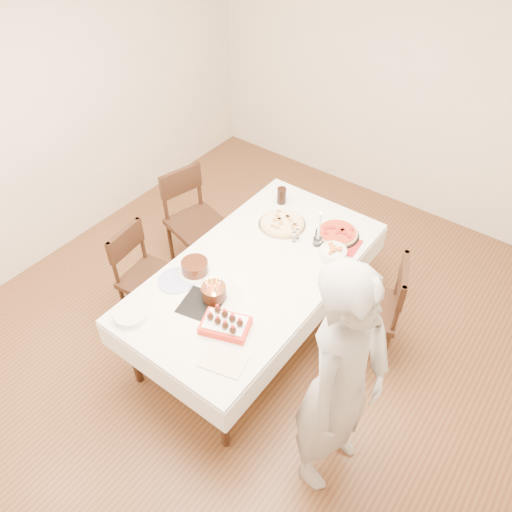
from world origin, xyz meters
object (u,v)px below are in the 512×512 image
Objects in this scene: layer_cake at (195,267)px; birthday_cake at (214,289)px; pizza_white at (282,223)px; cola_glass at (282,196)px; pasta_bowl at (333,253)px; chair_right_savory at (366,308)px; dining_table at (256,301)px; person at (342,386)px; strawberry_box at (225,324)px; chair_left_savory at (197,224)px; chair_left_dessert at (151,279)px; pizza_pepperoni at (337,233)px; taper_candle at (319,228)px.

layer_cake is 0.31m from birthday_cake.
birthday_cake reaches higher than pizza_white.
cola_glass is 0.85× the size of birthday_cake.
layer_cake reaches higher than pasta_bowl.
cola_glass is 1.10m from layer_cake.
chair_right_savory is at bearing -11.88° from pasta_bowl.
dining_table is 1.17× the size of person.
person reaches higher than dining_table.
birthday_cake is (0.08, -0.96, 0.07)m from pizza_white.
pasta_bowl is at bearing -24.89° from cola_glass.
layer_cake is (-1.41, 0.30, -0.11)m from person.
pasta_bowl is at bearing 78.25° from strawberry_box.
layer_cake is 0.59m from strawberry_box.
person is at bearing 168.97° from chair_left_savory.
chair_left_dessert is at bearing 168.47° from strawberry_box.
chair_left_savory is at bearing 132.57° from layer_cake.
cola_glass reaches higher than layer_cake.
chair_left_dessert is at bearing -175.96° from chair_right_savory.
pizza_white is 2.66× the size of cola_glass.
pizza_white is at bearing -159.46° from pizza_pepperoni.
chair_left_dessert reaches higher than pizza_white.
strawberry_box is (0.18, -0.58, 0.41)m from dining_table.
chair_left_dessert is 1.93m from person.
pizza_white is at bearing 94.70° from birthday_cake.
chair_left_dessert is 1.18m from pizza_white.
birthday_cake is at bearing -77.86° from cola_glass.
strawberry_box is (-0.60, -0.97, 0.31)m from chair_right_savory.
dining_table is at bearing -161.63° from chair_left_dessert.
pizza_pepperoni is 1.20m from layer_cake.
strawberry_box reaches higher than dining_table.
birthday_cake reaches higher than chair_left_dessert.
chair_left_dessert is 1.32m from cola_glass.
strawberry_box reaches higher than pasta_bowl.
chair_left_savory is at bearing 159.69° from dining_table.
dining_table is 2.21× the size of chair_right_savory.
dining_table is 0.87m from chair_right_savory.
chair_left_savory is 4.71× the size of pasta_bowl.
birthday_cake is (-0.28, -0.93, -0.08)m from taper_candle.
pizza_white is 1.17m from strawberry_box.
person is 4.59× the size of pizza_white.
pizza_pepperoni is 1.05× the size of taper_candle.
pasta_bowl is 0.61× the size of taper_candle.
chair_left_dessert is at bearing -154.20° from dining_table.
chair_left_dessert is at bearing 115.64° from chair_left_savory.
chair_left_dessert is 0.50× the size of person.
dining_table is at bearing -175.85° from chair_right_savory.
taper_candle is at bearing -110.26° from pizza_pepperoni.
pizza_pepperoni is at bearing 124.25° from chair_right_savory.
chair_right_savory is at bearing 31.53° from layer_cake.
chair_left_savory is 0.54× the size of person.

